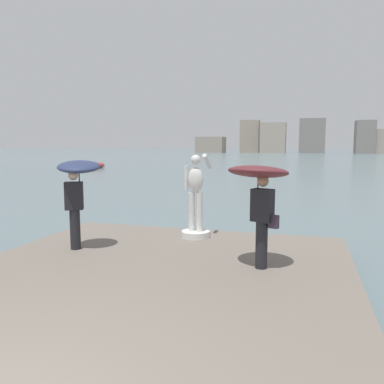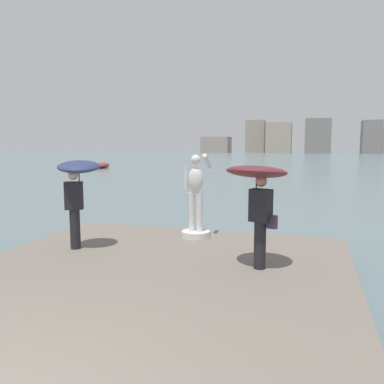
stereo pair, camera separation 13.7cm
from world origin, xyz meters
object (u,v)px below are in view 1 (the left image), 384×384
object	(u,v)px
statue_white_figure	(196,205)
onlooker_left	(77,182)
onlooker_right	(259,185)
boat_mid	(98,165)

from	to	relation	value
statue_white_figure	onlooker_left	size ratio (longest dim) A/B	1.04
onlooker_right	onlooker_left	bearing A→B (deg)	177.03
statue_white_figure	onlooker_left	xyz separation A→B (m)	(-2.18, -1.74, 0.67)
statue_white_figure	boat_mid	xyz separation A→B (m)	(-20.25, 30.61, -0.90)
onlooker_left	boat_mid	xyz separation A→B (m)	(-18.07, 32.35, -1.57)
boat_mid	onlooker_left	bearing A→B (deg)	-60.82
statue_white_figure	boat_mid	size ratio (longest dim) A/B	0.61
statue_white_figure	boat_mid	bearing A→B (deg)	123.48
statue_white_figure	onlooker_right	xyz separation A→B (m)	(1.76, -1.94, 0.73)
statue_white_figure	boat_mid	world-z (taller)	statue_white_figure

